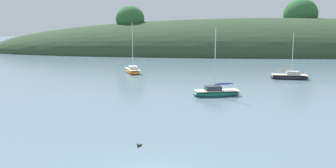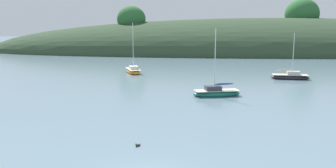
{
  "view_description": "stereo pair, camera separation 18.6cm",
  "coord_description": "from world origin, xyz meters",
  "px_view_note": "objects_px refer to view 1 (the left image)",
  "views": [
    {
      "loc": [
        1.48,
        -14.85,
        6.98
      ],
      "look_at": [
        0.0,
        20.0,
        1.2
      ],
      "focal_mm": 38.35,
      "sensor_mm": 36.0,
      "label": 1
    },
    {
      "loc": [
        1.67,
        -14.85,
        6.98
      ],
      "look_at": [
        0.0,
        20.0,
        1.2
      ],
      "focal_mm": 38.35,
      "sensor_mm": 36.0,
      "label": 2
    }
  ],
  "objects_px": {
    "sailboat_cream_ketch": "(290,77)",
    "duck_lead": "(139,145)",
    "sailboat_grey_yawl": "(216,93)",
    "sailboat_navy_dinghy": "(133,71)"
  },
  "relations": [
    {
      "from": "sailboat_cream_ketch",
      "to": "sailboat_navy_dinghy",
      "type": "distance_m",
      "value": 21.84
    },
    {
      "from": "duck_lead",
      "to": "sailboat_grey_yawl",
      "type": "bearing_deg",
      "value": 69.03
    },
    {
      "from": "sailboat_cream_ketch",
      "to": "duck_lead",
      "type": "bearing_deg",
      "value": -121.36
    },
    {
      "from": "sailboat_cream_ketch",
      "to": "sailboat_navy_dinghy",
      "type": "relative_size",
      "value": 0.82
    },
    {
      "from": "sailboat_cream_ketch",
      "to": "sailboat_navy_dinghy",
      "type": "height_order",
      "value": "sailboat_navy_dinghy"
    },
    {
      "from": "sailboat_grey_yawl",
      "to": "duck_lead",
      "type": "bearing_deg",
      "value": -110.97
    },
    {
      "from": "sailboat_cream_ketch",
      "to": "sailboat_navy_dinghy",
      "type": "xyz_separation_m",
      "value": [
        -21.26,
        5.01,
        0.02
      ]
    },
    {
      "from": "sailboat_grey_yawl",
      "to": "sailboat_navy_dinghy",
      "type": "bearing_deg",
      "value": 122.72
    },
    {
      "from": "sailboat_grey_yawl",
      "to": "sailboat_navy_dinghy",
      "type": "xyz_separation_m",
      "value": [
        -10.71,
        16.67,
        0.01
      ]
    },
    {
      "from": "sailboat_grey_yawl",
      "to": "duck_lead",
      "type": "height_order",
      "value": "sailboat_grey_yawl"
    }
  ]
}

